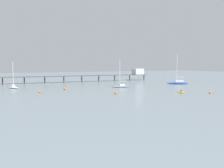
{
  "coord_description": "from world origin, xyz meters",
  "views": [
    {
      "loc": [
        -38.31,
        -58.94,
        8.71
      ],
      "look_at": [
        0.0,
        18.06,
        1.5
      ],
      "focal_mm": 37.74,
      "sensor_mm": 36.0,
      "label": 1
    }
  ],
  "objects_px": {
    "mooring_buoy_near": "(40,92)",
    "mooring_buoy_mid": "(116,93)",
    "mooring_buoy_far": "(65,89)",
    "pier": "(110,74)",
    "mooring_buoy_outer": "(210,93)",
    "sailboat_blue": "(178,82)",
    "sailboat_gray": "(121,86)",
    "dinghy_yellow": "(181,92)",
    "sailboat_white": "(13,87)"
  },
  "relations": [
    {
      "from": "sailboat_blue",
      "to": "mooring_buoy_outer",
      "type": "distance_m",
      "value": 34.45
    },
    {
      "from": "sailboat_white",
      "to": "mooring_buoy_outer",
      "type": "distance_m",
      "value": 67.07
    },
    {
      "from": "mooring_buoy_far",
      "to": "pier",
      "type": "bearing_deg",
      "value": 43.78
    },
    {
      "from": "dinghy_yellow",
      "to": "mooring_buoy_near",
      "type": "relative_size",
      "value": 3.99
    },
    {
      "from": "pier",
      "to": "dinghy_yellow",
      "type": "bearing_deg",
      "value": -92.77
    },
    {
      "from": "dinghy_yellow",
      "to": "mooring_buoy_near",
      "type": "xyz_separation_m",
      "value": [
        -38.85,
        19.18,
        0.14
      ]
    },
    {
      "from": "mooring_buoy_far",
      "to": "mooring_buoy_mid",
      "type": "height_order",
      "value": "mooring_buoy_far"
    },
    {
      "from": "mooring_buoy_near",
      "to": "mooring_buoy_mid",
      "type": "bearing_deg",
      "value": -33.63
    },
    {
      "from": "sailboat_blue",
      "to": "sailboat_white",
      "type": "distance_m",
      "value": 67.97
    },
    {
      "from": "sailboat_blue",
      "to": "sailboat_white",
      "type": "height_order",
      "value": "sailboat_blue"
    },
    {
      "from": "dinghy_yellow",
      "to": "pier",
      "type": "bearing_deg",
      "value": 87.23
    },
    {
      "from": "mooring_buoy_outer",
      "to": "mooring_buoy_mid",
      "type": "xyz_separation_m",
      "value": [
        -25.57,
        11.7,
        0.07
      ]
    },
    {
      "from": "mooring_buoy_outer",
      "to": "mooring_buoy_far",
      "type": "height_order",
      "value": "mooring_buoy_far"
    },
    {
      "from": "sailboat_gray",
      "to": "sailboat_blue",
      "type": "distance_m",
      "value": 29.91
    },
    {
      "from": "sailboat_blue",
      "to": "mooring_buoy_far",
      "type": "xyz_separation_m",
      "value": [
        -51.32,
        -1.27,
        -0.37
      ]
    },
    {
      "from": "sailboat_gray",
      "to": "sailboat_blue",
      "type": "xyz_separation_m",
      "value": [
        29.85,
        1.91,
        0.13
      ]
    },
    {
      "from": "pier",
      "to": "mooring_buoy_mid",
      "type": "xyz_separation_m",
      "value": [
        -22.07,
        -48.9,
        -3.45
      ]
    },
    {
      "from": "sailboat_gray",
      "to": "dinghy_yellow",
      "type": "relative_size",
      "value": 3.8
    },
    {
      "from": "sailboat_gray",
      "to": "mooring_buoy_mid",
      "type": "relative_size",
      "value": 14.46
    },
    {
      "from": "sailboat_white",
      "to": "mooring_buoy_near",
      "type": "height_order",
      "value": "sailboat_white"
    },
    {
      "from": "mooring_buoy_mid",
      "to": "mooring_buoy_far",
      "type": "bearing_deg",
      "value": 120.1
    },
    {
      "from": "sailboat_white",
      "to": "mooring_buoy_outer",
      "type": "bearing_deg",
      "value": -39.89
    },
    {
      "from": "sailboat_white",
      "to": "mooring_buoy_near",
      "type": "relative_size",
      "value": 13.48
    },
    {
      "from": "dinghy_yellow",
      "to": "mooring_buoy_mid",
      "type": "xyz_separation_m",
      "value": [
        -19.4,
        6.24,
        0.16
      ]
    },
    {
      "from": "dinghy_yellow",
      "to": "mooring_buoy_outer",
      "type": "bearing_deg",
      "value": -41.48
    },
    {
      "from": "mooring_buoy_near",
      "to": "sailboat_blue",
      "type": "bearing_deg",
      "value": 5.83
    },
    {
      "from": "pier",
      "to": "mooring_buoy_outer",
      "type": "xyz_separation_m",
      "value": [
        3.5,
        -60.6,
        -3.52
      ]
    },
    {
      "from": "sailboat_gray",
      "to": "sailboat_white",
      "type": "xyz_separation_m",
      "value": [
        -37.02,
        14.12,
        -0.0
      ]
    },
    {
      "from": "sailboat_gray",
      "to": "mooring_buoy_near",
      "type": "relative_size",
      "value": 15.14
    },
    {
      "from": "sailboat_blue",
      "to": "dinghy_yellow",
      "type": "distance_m",
      "value": 33.3
    },
    {
      "from": "pier",
      "to": "mooring_buoy_far",
      "type": "xyz_separation_m",
      "value": [
        -32.41,
        -31.06,
        -3.4
      ]
    },
    {
      "from": "sailboat_white",
      "to": "dinghy_yellow",
      "type": "xyz_separation_m",
      "value": [
        45.29,
        -37.56,
        -0.45
      ]
    },
    {
      "from": "sailboat_white",
      "to": "mooring_buoy_outer",
      "type": "height_order",
      "value": "sailboat_white"
    },
    {
      "from": "sailboat_gray",
      "to": "dinghy_yellow",
      "type": "bearing_deg",
      "value": -70.57
    },
    {
      "from": "pier",
      "to": "mooring_buoy_near",
      "type": "bearing_deg",
      "value": -139.1
    },
    {
      "from": "mooring_buoy_outer",
      "to": "sailboat_gray",
      "type": "bearing_deg",
      "value": 116.55
    },
    {
      "from": "sailboat_gray",
      "to": "sailboat_white",
      "type": "distance_m",
      "value": 39.62
    },
    {
      "from": "pier",
      "to": "dinghy_yellow",
      "type": "distance_m",
      "value": 55.32
    },
    {
      "from": "dinghy_yellow",
      "to": "mooring_buoy_mid",
      "type": "relative_size",
      "value": 3.81
    },
    {
      "from": "dinghy_yellow",
      "to": "mooring_buoy_far",
      "type": "xyz_separation_m",
      "value": [
        -29.74,
        24.08,
        0.21
      ]
    },
    {
      "from": "pier",
      "to": "mooring_buoy_outer",
      "type": "relative_size",
      "value": 120.2
    },
    {
      "from": "pier",
      "to": "mooring_buoy_outer",
      "type": "height_order",
      "value": "pier"
    },
    {
      "from": "sailboat_gray",
      "to": "sailboat_white",
      "type": "bearing_deg",
      "value": 159.12
    },
    {
      "from": "pier",
      "to": "mooring_buoy_far",
      "type": "relative_size",
      "value": 88.08
    },
    {
      "from": "sailboat_gray",
      "to": "dinghy_yellow",
      "type": "height_order",
      "value": "sailboat_gray"
    },
    {
      "from": "pier",
      "to": "dinghy_yellow",
      "type": "height_order",
      "value": "pier"
    },
    {
      "from": "mooring_buoy_near",
      "to": "mooring_buoy_mid",
      "type": "distance_m",
      "value": 23.36
    },
    {
      "from": "mooring_buoy_near",
      "to": "dinghy_yellow",
      "type": "bearing_deg",
      "value": -26.28
    },
    {
      "from": "mooring_buoy_near",
      "to": "mooring_buoy_far",
      "type": "xyz_separation_m",
      "value": [
        9.1,
        4.9,
        0.06
      ]
    },
    {
      "from": "sailboat_white",
      "to": "sailboat_blue",
      "type": "bearing_deg",
      "value": -10.35
    }
  ]
}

